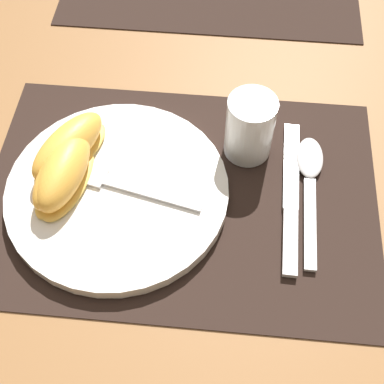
% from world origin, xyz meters
% --- Properties ---
extents(ground_plane, '(3.00, 3.00, 0.00)m').
position_xyz_m(ground_plane, '(0.00, 0.00, 0.00)').
color(ground_plane, olive).
extents(placemat, '(0.48, 0.33, 0.00)m').
position_xyz_m(placemat, '(0.00, 0.00, 0.00)').
color(placemat, black).
rests_on(placemat, ground_plane).
extents(plate, '(0.27, 0.27, 0.02)m').
position_xyz_m(plate, '(-0.08, -0.01, 0.01)').
color(plate, white).
rests_on(plate, placemat).
extents(juice_glass, '(0.06, 0.06, 0.09)m').
position_xyz_m(juice_glass, '(0.08, 0.08, 0.04)').
color(juice_glass, silver).
rests_on(juice_glass, placemat).
extents(knife, '(0.02, 0.22, 0.01)m').
position_xyz_m(knife, '(0.13, 0.00, 0.01)').
color(knife, silver).
rests_on(knife, placemat).
extents(spoon, '(0.03, 0.19, 0.01)m').
position_xyz_m(spoon, '(0.16, 0.04, 0.01)').
color(spoon, silver).
rests_on(spoon, placemat).
extents(fork, '(0.20, 0.06, 0.00)m').
position_xyz_m(fork, '(-0.08, -0.00, 0.02)').
color(fork, silver).
rests_on(fork, plate).
extents(citrus_wedge_0, '(0.10, 0.13, 0.05)m').
position_xyz_m(citrus_wedge_0, '(-0.14, 0.03, 0.04)').
color(citrus_wedge_0, '#F7C656').
rests_on(citrus_wedge_0, plate).
extents(citrus_wedge_1, '(0.08, 0.14, 0.04)m').
position_xyz_m(citrus_wedge_1, '(-0.14, 0.00, 0.04)').
color(citrus_wedge_1, '#F7C656').
rests_on(citrus_wedge_1, plate).
extents(citrus_wedge_2, '(0.07, 0.13, 0.05)m').
position_xyz_m(citrus_wedge_2, '(-0.14, -0.01, 0.04)').
color(citrus_wedge_2, '#F7C656').
rests_on(citrus_wedge_2, plate).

